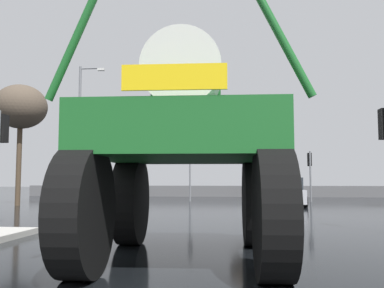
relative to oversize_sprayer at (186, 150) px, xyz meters
name	(u,v)px	position (x,y,z in m)	size (l,w,h in m)	color
ground_plane	(199,212)	(-0.79, 11.30, -1.95)	(120.00, 120.00, 0.00)	black
oversize_sprayer	(186,150)	(0.00, 0.00, 0.00)	(3.86, 5.29, 4.48)	black
sedan_ahead	(286,193)	(3.49, 15.90, -1.24)	(1.96, 4.14, 1.52)	#B7B7BF
traffic_signal_near_left	(1,142)	(-6.08, 4.29, 0.57)	(0.24, 0.54, 3.46)	slate
traffic_signal_far_left	(190,161)	(-2.19, 20.10, 0.68)	(0.24, 0.55, 3.60)	slate
traffic_signal_far_right	(310,165)	(5.47, 20.11, 0.38)	(0.24, 0.55, 3.21)	slate
streetlight_far_left	(81,126)	(-9.87, 20.59, 3.15)	(1.83, 0.24, 9.30)	slate
bare_tree_left	(21,108)	(-11.04, 14.56, 3.44)	(2.87, 2.87, 6.66)	#473828
bare_tree_far_center	(249,126)	(1.83, 27.17, 3.81)	(3.33, 3.33, 7.26)	#473828
roadside_barrier	(217,191)	(-0.79, 27.67, -1.50)	(32.41, 0.24, 0.90)	#59595B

